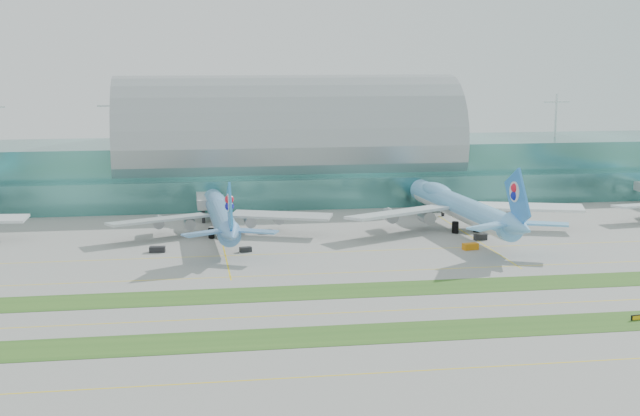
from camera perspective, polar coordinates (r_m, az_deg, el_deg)
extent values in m
plane|color=gray|center=(192.69, 2.55, -5.45)|extent=(700.00, 700.00, 0.00)
cube|color=#3D7A75|center=(316.88, -2.10, 2.51)|extent=(340.00, 42.00, 20.00)
cube|color=#3D7A75|center=(294.03, -1.54, 0.94)|extent=(340.00, 8.00, 10.00)
ellipsoid|color=#9EA5A8|center=(315.73, -2.12, 4.31)|extent=(340.00, 46.20, 16.17)
cylinder|color=white|center=(315.04, -2.12, 5.75)|extent=(0.80, 0.80, 16.00)
cube|color=#B2B7B7|center=(280.80, -7.54, 0.53)|extent=(3.50, 22.00, 3.00)
cylinder|color=black|center=(271.56, -7.46, -0.54)|extent=(1.00, 1.00, 4.00)
cube|color=#B2B7B7|center=(292.23, 7.33, 0.90)|extent=(3.50, 22.00, 3.00)
cylinder|color=black|center=(283.36, 7.87, -0.11)|extent=(1.00, 1.00, 4.00)
cube|color=#2D591E|center=(166.48, 4.47, -7.96)|extent=(420.00, 12.00, 0.08)
cube|color=#2D591E|center=(194.56, 2.43, -5.28)|extent=(420.00, 12.00, 0.08)
cube|color=yellow|center=(148.19, 6.28, -10.31)|extent=(420.00, 0.35, 0.01)
cube|color=yellow|center=(179.52, 3.44, -6.62)|extent=(420.00, 0.35, 0.01)
cube|color=yellow|center=(209.77, 1.57, -4.16)|extent=(420.00, 0.35, 0.01)
cube|color=yellow|center=(230.84, 0.58, -2.84)|extent=(420.00, 0.35, 0.01)
cylinder|color=#5A8FC7|center=(252.45, -6.40, -0.44)|extent=(7.85, 59.14, 5.90)
ellipsoid|color=#5A8FC7|center=(268.40, -6.68, 0.52)|extent=(6.19, 18.11, 4.20)
cone|color=#5A8FC7|center=(283.68, -6.91, 0.70)|extent=(6.05, 4.95, 5.90)
cone|color=#5A8FC7|center=(219.66, -5.72, -1.70)|extent=(5.88, 8.74, 5.60)
cube|color=#BAC0C1|center=(249.97, -10.28, -0.74)|extent=(28.99, 18.11, 1.16)
cylinder|color=#97999F|center=(255.45, -9.32, -0.93)|extent=(3.41, 5.34, 3.23)
cube|color=#BAC0C1|center=(252.51, -2.49, -0.48)|extent=(29.26, 16.54, 1.16)
cylinder|color=#97999F|center=(257.31, -3.60, -0.74)|extent=(3.41, 5.34, 3.23)
cube|color=#2F88D3|center=(220.39, -5.80, -0.08)|extent=(0.98, 12.51, 13.71)
cylinder|color=white|center=(221.08, -5.82, 0.33)|extent=(1.01, 4.59, 4.57)
cylinder|color=black|center=(275.23, -6.75, -0.51)|extent=(1.71, 1.71, 2.85)
cylinder|color=black|center=(249.36, -6.97, -1.61)|extent=(1.71, 1.71, 2.85)
cylinder|color=black|center=(249.79, -5.66, -1.57)|extent=(1.71, 1.71, 2.85)
cylinder|color=#6CB5EE|center=(261.81, 8.98, 0.06)|extent=(12.51, 68.18, 6.78)
ellipsoid|color=#6CB5EE|center=(278.88, 7.49, 1.10)|extent=(8.17, 21.10, 4.83)
cone|color=#6CB5EE|center=(295.39, 6.25, 1.25)|extent=(7.22, 6.03, 6.78)
cone|color=#6CB5EE|center=(227.36, 12.70, -1.23)|extent=(7.26, 10.36, 6.45)
cube|color=white|center=(252.95, 5.05, -0.30)|extent=(33.01, 22.19, 1.34)
cylinder|color=#96989E|center=(260.45, 5.65, -0.53)|extent=(4.22, 6.31, 3.72)
cube|color=white|center=(268.12, 13.05, 0.07)|extent=(33.80, 17.55, 1.34)
cylinder|color=#96989E|center=(271.59, 11.54, -0.25)|extent=(4.22, 6.31, 3.72)
cube|color=#3282E2|center=(228.08, 12.53, 0.57)|extent=(1.87, 14.39, 15.78)
cylinder|color=silver|center=(228.79, 12.42, 1.02)|extent=(1.43, 5.32, 5.25)
cylinder|color=black|center=(286.25, 6.97, -0.06)|extent=(1.97, 1.97, 3.28)
cylinder|color=black|center=(257.51, 8.65, -1.23)|extent=(1.97, 1.97, 3.28)
cylinder|color=black|center=(260.05, 9.99, -1.16)|extent=(1.97, 1.97, 3.28)
cube|color=black|center=(234.45, -10.37, -2.62)|extent=(4.22, 2.38, 1.48)
cube|color=black|center=(231.74, -4.79, -2.66)|extent=(3.31, 2.20, 1.30)
cube|color=orange|center=(236.80, 9.60, -2.44)|extent=(4.36, 2.65, 1.71)
cube|color=black|center=(249.45, 10.23, -1.84)|extent=(3.63, 2.02, 1.64)
cube|color=black|center=(183.84, 19.62, -6.62)|extent=(2.64, 0.65, 1.12)
cube|color=gold|center=(183.70, 19.66, -6.63)|extent=(2.21, 0.37, 0.81)
cylinder|color=black|center=(183.39, 19.39, -6.75)|extent=(0.12, 0.12, 0.51)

